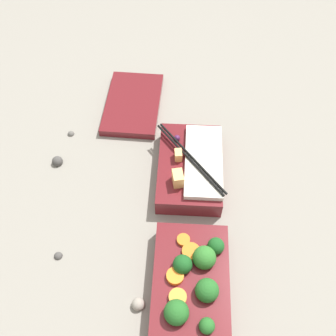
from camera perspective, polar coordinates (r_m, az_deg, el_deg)
name	(u,v)px	position (r m, az deg, el deg)	size (l,w,h in m)	color
ground_plane	(183,229)	(0.80, 2.25, -8.78)	(3.00, 3.00, 0.00)	gray
bento_tray_vegetable	(192,282)	(0.73, 3.45, -16.21)	(0.21, 0.14, 0.08)	maroon
bento_tray_rice	(191,167)	(0.85, 3.36, 0.16)	(0.21, 0.15, 0.07)	maroon
bento_lid	(133,104)	(1.00, -5.09, 9.26)	(0.21, 0.13, 0.02)	maroon
pebble_0	(58,255)	(0.80, -15.68, -12.10)	(0.02, 0.02, 0.02)	#474442
pebble_1	(71,133)	(0.97, -13.94, 4.93)	(0.02, 0.02, 0.02)	#595651
pebble_2	(57,161)	(0.92, -15.75, 0.94)	(0.02, 0.02, 0.02)	#474442
pebble_3	(138,304)	(0.74, -4.34, -19.12)	(0.02, 0.02, 0.02)	gray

